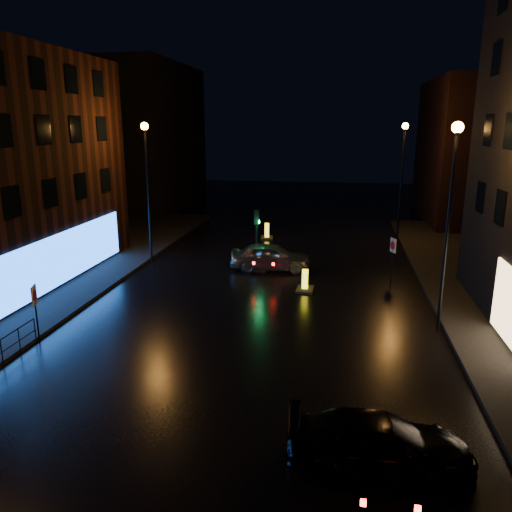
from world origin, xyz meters
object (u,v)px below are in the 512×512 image
(silver_hatchback, at_px, (270,256))
(road_sign_right, at_px, (393,249))
(bollard_near, at_px, (305,286))
(road_sign_left, at_px, (35,300))
(bollard_far, at_px, (267,235))
(dark_sedan, at_px, (380,443))
(traffic_signal, at_px, (257,258))

(silver_hatchback, xyz_separation_m, road_sign_right, (6.81, -0.93, 0.96))
(silver_hatchback, distance_m, bollard_near, 4.22)
(bollard_near, xyz_separation_m, road_sign_right, (4.53, 2.58, 1.50))
(bollard_near, distance_m, road_sign_right, 5.43)
(road_sign_left, relative_size, road_sign_right, 0.99)
(silver_hatchback, height_order, road_sign_left, road_sign_left)
(silver_hatchback, xyz_separation_m, bollard_far, (-1.36, 8.06, -0.53))
(dark_sedan, distance_m, road_sign_right, 16.08)
(traffic_signal, distance_m, road_sign_left, 13.75)
(dark_sedan, distance_m, bollard_near, 13.65)
(silver_hatchback, relative_size, bollard_far, 3.23)
(dark_sedan, relative_size, bollard_far, 3.21)
(bollard_near, relative_size, bollard_far, 0.92)
(dark_sedan, height_order, road_sign_right, road_sign_right)
(traffic_signal, bearing_deg, road_sign_left, -119.27)
(road_sign_left, xyz_separation_m, road_sign_right, (14.39, 10.53, 0.02))
(silver_hatchback, relative_size, dark_sedan, 1.01)
(road_sign_left, height_order, road_sign_right, road_sign_right)
(road_sign_right, bearing_deg, bollard_near, 7.05)
(silver_hatchback, bearing_deg, traffic_signal, 56.88)
(traffic_signal, xyz_separation_m, bollard_near, (3.16, -4.00, -0.26))
(bollard_near, bearing_deg, dark_sedan, -75.60)
(road_sign_right, bearing_deg, road_sign_left, 13.56)
(bollard_far, bearing_deg, road_sign_left, -114.75)
(silver_hatchback, xyz_separation_m, road_sign_left, (-7.59, -11.46, 0.93))
(traffic_signal, relative_size, silver_hatchback, 0.75)
(silver_hatchback, relative_size, road_sign_right, 1.98)
(dark_sedan, height_order, road_sign_left, road_sign_left)
(dark_sedan, relative_size, bollard_near, 3.50)
(traffic_signal, relative_size, road_sign_left, 1.50)
(road_sign_left, distance_m, road_sign_right, 17.83)
(traffic_signal, xyz_separation_m, road_sign_left, (-6.70, -11.95, 1.22))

